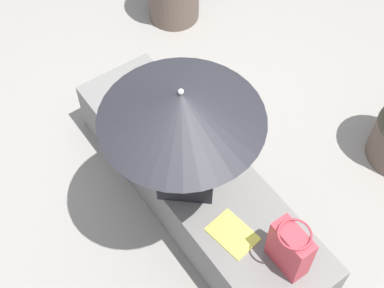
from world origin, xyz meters
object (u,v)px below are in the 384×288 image
at_px(handbag_black, 164,112).
at_px(magazine, 233,234).
at_px(person_seated, 186,147).
at_px(parasol, 181,107).
at_px(tote_bag_canvas, 290,248).

distance_m(handbag_black, magazine, 0.94).
xyz_separation_m(person_seated, parasol, (0.07, -0.07, 0.48)).
bearing_deg(tote_bag_canvas, parasol, -162.00).
height_order(parasol, handbag_black, parasol).
bearing_deg(parasol, tote_bag_canvas, 18.00).
xyz_separation_m(parasol, magazine, (0.39, 0.08, -0.86)).
bearing_deg(person_seated, handbag_black, 162.86).
bearing_deg(person_seated, magazine, 1.65).
bearing_deg(parasol, handbag_black, 157.98).
relative_size(person_seated, tote_bag_canvas, 2.52).
xyz_separation_m(person_seated, magazine, (0.45, 0.01, -0.38)).
bearing_deg(handbag_black, tote_bag_canvas, 0.51).
bearing_deg(person_seated, parasol, -47.50).
bearing_deg(magazine, tote_bag_canvas, 16.38).
height_order(parasol, magazine, parasol).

